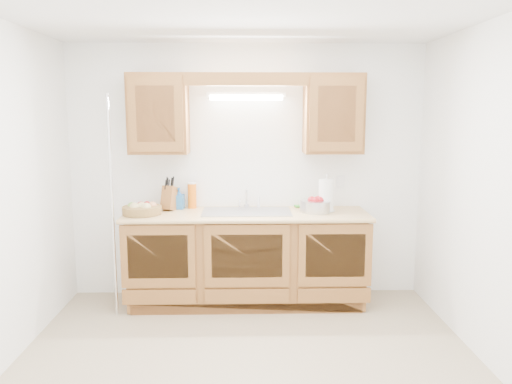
{
  "coord_description": "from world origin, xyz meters",
  "views": [
    {
      "loc": [
        -0.02,
        -3.46,
        1.84
      ],
      "look_at": [
        0.08,
        0.85,
        1.15
      ],
      "focal_mm": 35.0,
      "sensor_mm": 36.0,
      "label": 1
    }
  ],
  "objects_px": {
    "knife_block": "(170,198)",
    "paper_towel": "(326,196)",
    "fruit_basket": "(142,209)",
    "apple_bowl": "(315,205)"
  },
  "relations": [
    {
      "from": "paper_towel",
      "to": "apple_bowl",
      "type": "distance_m",
      "value": 0.14
    },
    {
      "from": "paper_towel",
      "to": "apple_bowl",
      "type": "bearing_deg",
      "value": -169.84
    },
    {
      "from": "knife_block",
      "to": "apple_bowl",
      "type": "height_order",
      "value": "knife_block"
    },
    {
      "from": "knife_block",
      "to": "apple_bowl",
      "type": "bearing_deg",
      "value": 15.69
    },
    {
      "from": "fruit_basket",
      "to": "knife_block",
      "type": "height_order",
      "value": "knife_block"
    },
    {
      "from": "knife_block",
      "to": "apple_bowl",
      "type": "xyz_separation_m",
      "value": [
        1.4,
        -0.14,
        -0.05
      ]
    },
    {
      "from": "paper_towel",
      "to": "apple_bowl",
      "type": "height_order",
      "value": "paper_towel"
    },
    {
      "from": "knife_block",
      "to": "paper_towel",
      "type": "height_order",
      "value": "paper_towel"
    },
    {
      "from": "knife_block",
      "to": "paper_towel",
      "type": "relative_size",
      "value": 0.92
    },
    {
      "from": "knife_block",
      "to": "paper_towel",
      "type": "bearing_deg",
      "value": 16.8
    }
  ]
}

